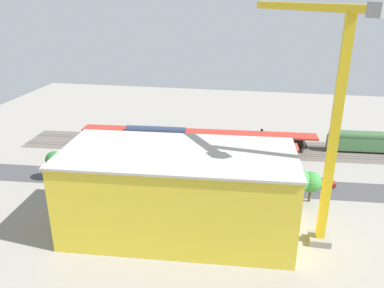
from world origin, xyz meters
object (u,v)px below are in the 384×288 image
(locomotive, at_px, (282,141))
(parked_car_1, at_px, (292,181))
(street_tree_2, at_px, (159,165))
(traffic_light, at_px, (242,160))
(freight_coach_far, at_px, (156,136))
(street_tree_4, at_px, (298,180))
(platform_canopy_near, at_px, (196,143))
(tower_crane, at_px, (327,109))
(parked_car_3, at_px, (230,176))
(street_tree_5, at_px, (311,182))
(parked_car_2, at_px, (261,178))
(street_tree_3, at_px, (54,160))
(box_truck_0, at_px, (195,186))
(platform_canopy_far, at_px, (197,132))
(construction_building, at_px, (178,193))
(street_tree_1, at_px, (300,181))
(street_tree_0, at_px, (228,177))
(passenger_coach, at_px, (361,141))
(parked_car_0, at_px, (324,183))

(locomotive, height_order, parked_car_1, locomotive)
(street_tree_2, xyz_separation_m, traffic_light, (-17.68, -8.81, -1.28))
(freight_coach_far, bearing_deg, street_tree_4, 146.15)
(platform_canopy_near, xyz_separation_m, tower_crane, (-26.53, 31.71, 19.55))
(parked_car_3, relative_size, street_tree_5, 0.64)
(parked_car_2, bearing_deg, street_tree_3, 9.08)
(box_truck_0, bearing_deg, parked_car_1, -158.51)
(platform_canopy_far, height_order, construction_building, construction_building)
(locomotive, xyz_separation_m, street_tree_1, (-2.36, 31.18, 2.92))
(tower_crane, distance_m, street_tree_0, 28.44)
(platform_canopy_far, xyz_separation_m, passenger_coach, (-44.87, -4.16, -1.15))
(freight_coach_far, distance_m, parked_car_3, 27.99)
(platform_canopy_near, distance_m, locomotive, 25.83)
(street_tree_5, height_order, traffic_light, traffic_light)
(parked_car_1, bearing_deg, street_tree_5, 112.73)
(locomotive, relative_size, street_tree_5, 2.17)
(tower_crane, distance_m, street_tree_5, 23.02)
(traffic_light, bearing_deg, street_tree_4, 141.37)
(parked_car_0, distance_m, traffic_light, 19.12)
(street_tree_0, relative_size, street_tree_4, 0.83)
(passenger_coach, bearing_deg, locomotive, -0.01)
(platform_canopy_far, bearing_deg, construction_building, 95.01)
(freight_coach_far, height_order, traffic_light, traffic_light)
(platform_canopy_near, height_order, parked_car_3, platform_canopy_near)
(construction_building, bearing_deg, parked_car_2, -125.91)
(locomotive, xyz_separation_m, parked_car_0, (-8.73, 23.27, -1.02))
(parked_car_1, height_order, tower_crane, tower_crane)
(platform_canopy_near, distance_m, tower_crane, 45.73)
(parked_car_1, distance_m, street_tree_5, 8.91)
(street_tree_1, bearing_deg, platform_canopy_far, -45.96)
(parked_car_3, height_order, box_truck_0, box_truck_0)
(platform_canopy_far, xyz_separation_m, parked_car_2, (-18.32, 19.06, -3.49))
(tower_crane, xyz_separation_m, box_truck_0, (23.33, -11.82, -21.91))
(street_tree_3, distance_m, street_tree_4, 54.61)
(parked_car_0, bearing_deg, street_tree_4, 49.88)
(platform_canopy_far, height_order, street_tree_1, street_tree_1)
(freight_coach_far, relative_size, street_tree_5, 2.63)
(platform_canopy_far, distance_m, tower_crane, 51.76)
(platform_canopy_near, xyz_separation_m, passenger_coach, (-43.95, -11.83, -0.96))
(locomotive, bearing_deg, freight_coach_far, 10.75)
(passenger_coach, relative_size, street_tree_5, 2.67)
(parked_car_0, bearing_deg, street_tree_5, 61.82)
(platform_canopy_far, relative_size, construction_building, 1.66)
(platform_canopy_near, relative_size, street_tree_3, 7.56)
(parked_car_0, height_order, street_tree_3, street_tree_3)
(street_tree_0, bearing_deg, parked_car_1, -152.33)
(street_tree_2, xyz_separation_m, street_tree_5, (-32.34, 0.02, -1.31))
(parked_car_1, distance_m, traffic_light, 12.22)
(tower_crane, height_order, box_truck_0, tower_crane)
(platform_canopy_near, bearing_deg, construction_building, 94.59)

